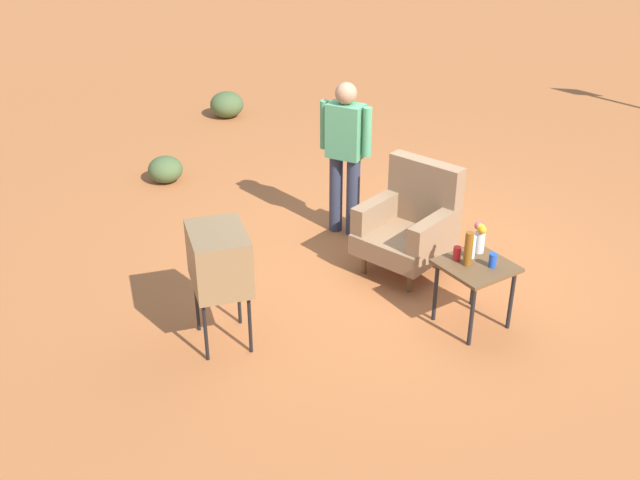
% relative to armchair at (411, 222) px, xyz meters
% --- Properties ---
extents(ground_plane, '(60.00, 60.00, 0.00)m').
position_rel_armchair_xyz_m(ground_plane, '(-0.22, 0.06, -0.50)').
color(ground_plane, '#AD6033').
extents(armchair, '(0.95, 0.96, 1.06)m').
position_rel_armchair_xyz_m(armchair, '(0.00, 0.00, 0.00)').
color(armchair, brown).
rests_on(armchair, ground).
extents(side_table, '(0.56, 0.56, 0.60)m').
position_rel_armchair_xyz_m(side_table, '(1.06, -0.17, 0.01)').
color(side_table, black).
rests_on(side_table, ground).
extents(tv_on_stand, '(0.70, 0.59, 1.03)m').
position_rel_armchair_xyz_m(tv_on_stand, '(0.12, -2.07, 0.28)').
color(tv_on_stand, black).
rests_on(tv_on_stand, ground).
extents(person_standing, '(0.51, 0.37, 1.64)m').
position_rel_armchair_xyz_m(person_standing, '(-0.98, -0.09, 0.44)').
color(person_standing, '#2D3347').
rests_on(person_standing, ground).
extents(bottle_tall_amber, '(0.07, 0.07, 0.30)m').
position_rel_armchair_xyz_m(bottle_tall_amber, '(1.03, -0.25, 0.25)').
color(bottle_tall_amber, brown).
rests_on(bottle_tall_amber, side_table).
extents(soda_can_red, '(0.07, 0.07, 0.12)m').
position_rel_armchair_xyz_m(soda_can_red, '(0.92, -0.26, 0.16)').
color(soda_can_red, red).
rests_on(soda_can_red, side_table).
extents(soda_can_blue, '(0.07, 0.07, 0.12)m').
position_rel_armchair_xyz_m(soda_can_blue, '(1.17, -0.10, 0.16)').
color(soda_can_blue, blue).
rests_on(soda_can_blue, side_table).
extents(bottle_short_clear, '(0.06, 0.06, 0.20)m').
position_rel_armchair_xyz_m(bottle_short_clear, '(0.95, -0.13, 0.20)').
color(bottle_short_clear, silver).
rests_on(bottle_short_clear, side_table).
extents(flower_vase, '(0.14, 0.10, 0.27)m').
position_rel_armchair_xyz_m(flower_vase, '(0.92, -0.01, 0.25)').
color(flower_vase, silver).
rests_on(flower_vase, side_table).
extents(shrub_near, '(0.42, 0.42, 0.33)m').
position_rel_armchair_xyz_m(shrub_near, '(-3.29, -1.16, -0.33)').
color(shrub_near, '#475B33').
rests_on(shrub_near, ground).
extents(shrub_mid, '(0.51, 0.51, 0.39)m').
position_rel_armchair_xyz_m(shrub_mid, '(-5.11, 0.60, -0.30)').
color(shrub_mid, '#475B33').
rests_on(shrub_mid, ground).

